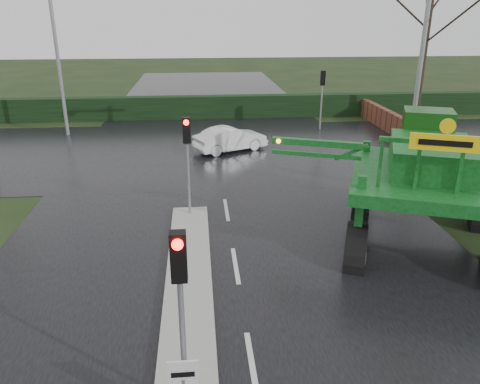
{
  "coord_description": "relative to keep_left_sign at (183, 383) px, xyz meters",
  "views": [
    {
      "loc": [
        -0.93,
        -7.51,
        6.65
      ],
      "look_at": [
        0.18,
        4.59,
        2.0
      ],
      "focal_mm": 35.0,
      "sensor_mm": 36.0,
      "label": 1
    }
  ],
  "objects": [
    {
      "name": "ground",
      "position": [
        1.3,
        1.5,
        -1.06
      ],
      "size": [
        140.0,
        140.0,
        0.0
      ],
      "primitive_type": "plane",
      "color": "black",
      "rests_on": "ground"
    },
    {
      "name": "road_main",
      "position": [
        1.3,
        11.5,
        -1.05
      ],
      "size": [
        14.0,
        80.0,
        0.02
      ],
      "primitive_type": "cube",
      "color": "black",
      "rests_on": "ground"
    },
    {
      "name": "road_cross",
      "position": [
        1.3,
        17.5,
        -1.05
      ],
      "size": [
        80.0,
        12.0,
        0.02
      ],
      "primitive_type": "cube",
      "color": "black",
      "rests_on": "ground"
    },
    {
      "name": "median_island",
      "position": [
        0.0,
        4.5,
        -0.97
      ],
      "size": [
        1.2,
        10.0,
        0.16
      ],
      "primitive_type": "cube",
      "color": "gray",
      "rests_on": "ground"
    },
    {
      "name": "hedge_row",
      "position": [
        1.3,
        25.5,
        -0.31
      ],
      "size": [
        44.0,
        0.9,
        1.5
      ],
      "primitive_type": "cube",
      "color": "black",
      "rests_on": "ground"
    },
    {
      "name": "brick_wall",
      "position": [
        11.8,
        17.5,
        -0.46
      ],
      "size": [
        0.4,
        20.0,
        1.2
      ],
      "primitive_type": "cube",
      "color": "#592D1E",
      "rests_on": "ground"
    },
    {
      "name": "keep_left_sign",
      "position": [
        0.0,
        0.0,
        0.0
      ],
      "size": [
        0.5,
        0.07,
        1.35
      ],
      "color": "gray",
      "rests_on": "ground"
    },
    {
      "name": "traffic_signal_near",
      "position": [
        0.0,
        0.49,
        1.53
      ],
      "size": [
        0.26,
        0.33,
        3.52
      ],
      "color": "gray",
      "rests_on": "ground"
    },
    {
      "name": "traffic_signal_mid",
      "position": [
        0.0,
        8.99,
        1.53
      ],
      "size": [
        0.26,
        0.33,
        3.52
      ],
      "color": "gray",
      "rests_on": "ground"
    },
    {
      "name": "traffic_signal_far",
      "position": [
        7.8,
        21.51,
        1.53
      ],
      "size": [
        0.26,
        0.33,
        3.52
      ],
      "rotation": [
        0.0,
        0.0,
        3.14
      ],
      "color": "gray",
      "rests_on": "ground"
    },
    {
      "name": "street_light_right",
      "position": [
        9.49,
        13.5,
        4.93
      ],
      "size": [
        3.85,
        0.3,
        10.0
      ],
      "color": "gray",
      "rests_on": "ground"
    },
    {
      "name": "street_light_left_far",
      "position": [
        -6.89,
        21.5,
        4.93
      ],
      "size": [
        3.85,
        0.3,
        10.0
      ],
      "color": "gray",
      "rests_on": "ground"
    },
    {
      "name": "tree_right_far",
      "position": [
        14.3,
        22.5,
        5.44
      ],
      "size": [
        7.0,
        7.0,
        12.05
      ],
      "color": "black",
      "rests_on": "ground"
    },
    {
      "name": "crop_sprayer",
      "position": [
        4.89,
        5.89,
        1.45
      ],
      "size": [
        8.91,
        7.09,
        5.3
      ],
      "rotation": [
        0.0,
        0.0,
        -0.37
      ],
      "color": "black",
      "rests_on": "ground"
    },
    {
      "name": "white_sedan",
      "position": [
        2.02,
        17.24,
        -1.06
      ],
      "size": [
        3.97,
        2.79,
        1.24
      ],
      "primitive_type": "imported",
      "rotation": [
        0.0,
        0.0,
        2.01
      ],
      "color": "white",
      "rests_on": "ground"
    }
  ]
}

